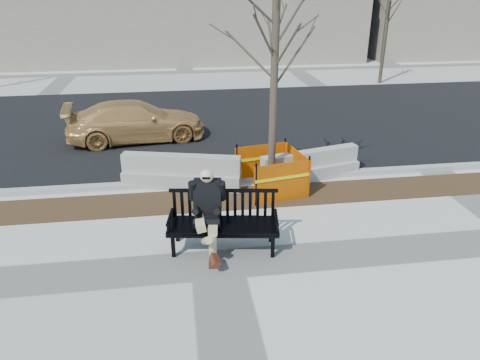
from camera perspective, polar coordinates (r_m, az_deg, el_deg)
The scene contains 11 objects.
ground at distance 8.28m, azimuth -2.91°, elevation -10.56°, with size 120.00×120.00×0.00m, color beige.
mulch_strip at distance 10.52m, azimuth -4.26°, elevation -2.53°, with size 40.00×1.20×0.02m, color #47301C.
asphalt_street at distance 16.30m, azimuth -5.87°, elevation 7.16°, with size 60.00×10.40×0.01m, color black.
curb at distance 11.35m, azimuth -4.62°, elevation -0.16°, with size 60.00×0.25×0.12m, color #9E9B93.
bench at distance 8.71m, azimuth -2.07°, elevation -8.62°, with size 2.10×0.75×1.12m, color black, non-canonical shape.
seated_man at distance 8.77m, azimuth -3.99°, elevation -8.40°, with size 0.66×1.10×1.54m, color black, non-canonical shape.
tree_fence at distance 11.00m, azimuth 3.90°, elevation -1.30°, with size 2.08×2.08×5.20m, color #D55700, non-canonical shape.
sedan at distance 14.85m, azimuth -12.77°, elevation 4.99°, with size 1.73×4.26×1.24m, color tan.
jersey_barrier_left at distance 11.28m, azimuth -7.29°, elevation -0.79°, with size 2.90×0.58×0.83m, color #9B9891, non-canonical shape.
jersey_barrier_right at distance 11.76m, azimuth 8.70°, elevation 0.20°, with size 2.67×0.53×0.76m, color #A4A199, non-canonical shape.
far_tree_right at distance 23.88m, azimuth 17.18°, elevation 11.64°, with size 1.95×1.95×5.27m, color #41382A, non-canonical shape.
Camera 1 is at (-0.55, -6.80, 4.69)m, focal length 33.81 mm.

